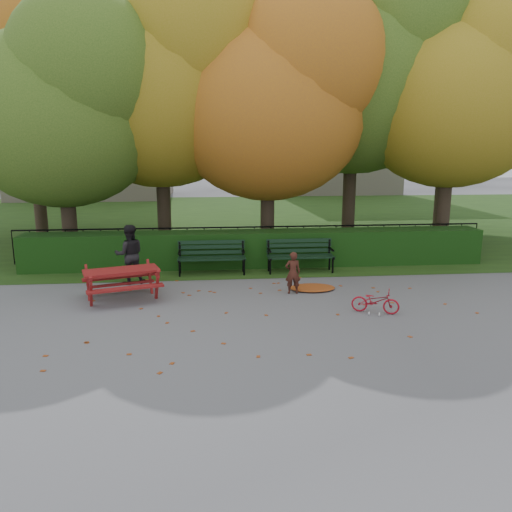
{
  "coord_description": "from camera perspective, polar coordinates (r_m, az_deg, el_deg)",
  "views": [
    {
      "loc": [
        -1.37,
        -9.4,
        3.32
      ],
      "look_at": [
        -0.35,
        1.22,
        1.0
      ],
      "focal_mm": 35.0,
      "sensor_mm": 36.0,
      "label": 1
    }
  ],
  "objects": [
    {
      "name": "picnic_table",
      "position": [
        11.45,
        -15.11,
        -2.25
      ],
      "size": [
        1.92,
        1.72,
        0.78
      ],
      "rotation": [
        0.0,
        0.0,
        0.31
      ],
      "color": "maroon",
      "rests_on": "ground"
    },
    {
      "name": "child",
      "position": [
        11.56,
        4.23,
        -1.92
      ],
      "size": [
        0.36,
        0.24,
        0.99
      ],
      "primitive_type": "imported",
      "rotation": [
        0.0,
        0.0,
        3.13
      ],
      "color": "#401C14",
      "rests_on": "ground"
    },
    {
      "name": "tree_g",
      "position": [
        21.58,
        22.24,
        16.86
      ],
      "size": [
        6.3,
        6.0,
        8.55
      ],
      "color": "#31211B",
      "rests_on": "ground"
    },
    {
      "name": "tree_b",
      "position": [
        16.32,
        -9.8,
        19.44
      ],
      "size": [
        6.72,
        6.4,
        8.79
      ],
      "color": "#31211B",
      "rests_on": "ground"
    },
    {
      "name": "iron_fence",
      "position": [
        15.03,
        -0.19,
        1.6
      ],
      "size": [
        14.0,
        0.04,
        1.02
      ],
      "color": "black",
      "rests_on": "ground"
    },
    {
      "name": "tree_f",
      "position": [
        19.65,
        -23.78,
        18.22
      ],
      "size": [
        6.93,
        6.6,
        9.19
      ],
      "color": "#31211B",
      "rests_on": "ground"
    },
    {
      "name": "adult",
      "position": [
        12.72,
        -14.26,
        0.19
      ],
      "size": [
        0.82,
        0.7,
        1.48
      ],
      "primitive_type": "imported",
      "rotation": [
        0.0,
        0.0,
        3.35
      ],
      "color": "black",
      "rests_on": "ground"
    },
    {
      "name": "bench_right",
      "position": [
        13.63,
        5.05,
        0.36
      ],
      "size": [
        1.8,
        0.57,
        0.88
      ],
      "color": "black",
      "rests_on": "ground"
    },
    {
      "name": "tree_d",
      "position": [
        17.64,
        12.69,
        20.67
      ],
      "size": [
        7.14,
        6.8,
        9.58
      ],
      "color": "#31211B",
      "rests_on": "ground"
    },
    {
      "name": "grass_strip",
      "position": [
        23.68,
        -2.15,
        4.22
      ],
      "size": [
        90.0,
        90.0,
        0.0
      ],
      "primitive_type": "plane",
      "color": "#1D3612",
      "rests_on": "ground"
    },
    {
      "name": "bench_left",
      "position": [
        13.4,
        -5.09,
        0.16
      ],
      "size": [
        1.8,
        0.57,
        0.88
      ],
      "color": "black",
      "rests_on": "ground"
    },
    {
      "name": "building_right",
      "position": [
        38.65,
        8.88,
        16.12
      ],
      "size": [
        9.0,
        6.0,
        12.0
      ],
      "primitive_type": "cube",
      "color": "#B3A48F",
      "rests_on": "ground"
    },
    {
      "name": "bicycle",
      "position": [
        10.52,
        13.48,
        -5.03
      ],
      "size": [
        1.02,
        0.68,
        0.51
      ],
      "primitive_type": "imported",
      "rotation": [
        0.0,
        0.0,
        1.18
      ],
      "color": "maroon",
      "rests_on": "ground"
    },
    {
      "name": "building_left",
      "position": [
        36.46,
        -18.52,
        18.26
      ],
      "size": [
        10.0,
        7.0,
        15.0
      ],
      "primitive_type": "cube",
      "color": "#B3A48F",
      "rests_on": "ground"
    },
    {
      "name": "hedge",
      "position": [
        14.25,
        0.11,
        0.86
      ],
      "size": [
        13.0,
        0.9,
        1.0
      ],
      "primitive_type": "cube",
      "color": "black",
      "rests_on": "ground"
    },
    {
      "name": "ground",
      "position": [
        10.07,
        2.64,
        -7.01
      ],
      "size": [
        90.0,
        90.0,
        0.0
      ],
      "primitive_type": "plane",
      "color": "slate",
      "rests_on": "ground"
    },
    {
      "name": "leaf_scatter",
      "position": [
        10.35,
        2.41,
        -6.43
      ],
      "size": [
        9.0,
        5.7,
        0.01
      ],
      "primitive_type": null,
      "color": "#6A2A0C",
      "rests_on": "ground"
    },
    {
      "name": "tree_a",
      "position": [
        15.51,
        -20.58,
        15.96
      ],
      "size": [
        5.88,
        5.6,
        7.48
      ],
      "color": "#31211B",
      "rests_on": "ground"
    },
    {
      "name": "tree_e",
      "position": [
        17.19,
        22.93,
        17.24
      ],
      "size": [
        6.09,
        5.8,
        8.16
      ],
      "color": "#31211B",
      "rests_on": "ground"
    },
    {
      "name": "tree_c",
      "position": [
        15.59,
        2.77,
        17.8
      ],
      "size": [
        6.3,
        6.0,
        8.0
      ],
      "color": "#31211B",
      "rests_on": "ground"
    },
    {
      "name": "leaf_pile",
      "position": [
        12.05,
        6.45,
        -3.62
      ],
      "size": [
        1.32,
        1.15,
        0.08
      ],
      "primitive_type": "ellipsoid",
      "rotation": [
        0.0,
        0.0,
        0.43
      ],
      "color": "#6A2A0C",
      "rests_on": "ground"
    }
  ]
}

